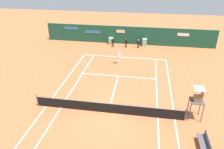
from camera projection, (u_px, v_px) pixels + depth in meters
ground_plane at (109, 108)px, 17.74m from camera, size 80.00×80.00×0.01m
tennis_net at (108, 107)px, 17.00m from camera, size 12.10×0.10×1.07m
sponsor_back_wall at (128, 36)px, 31.50m from camera, size 25.00×1.02×2.63m
umpire_chair at (197, 99)px, 15.91m from camera, size 1.00×1.00×2.66m
player_bench at (205, 142)px, 13.73m from camera, size 0.54×1.59×0.88m
player_on_baseline at (118, 56)px, 25.28m from camera, size 0.52×0.76×1.82m
ball_kid_right_post at (113, 42)px, 30.63m from camera, size 0.43×0.19×1.29m
ball_kid_left_post at (126, 42)px, 30.35m from camera, size 0.44×0.19×1.32m
ball_kid_centre_post at (138, 43)px, 30.10m from camera, size 0.43×0.19×1.29m
tennis_ball_mid_court at (163, 104)px, 18.25m from camera, size 0.07×0.07×0.07m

